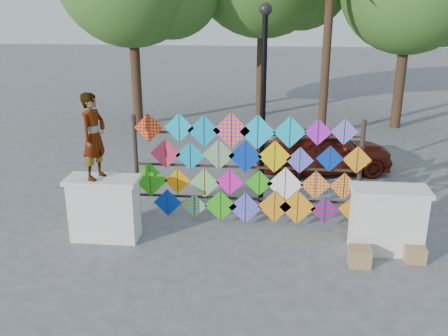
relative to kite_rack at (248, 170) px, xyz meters
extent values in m
plane|color=gray|center=(-0.06, -0.73, -1.21)|extent=(80.00, 80.00, 0.00)
cube|color=white|center=(-2.76, -0.93, -0.61)|extent=(1.30, 0.55, 1.20)
cube|color=white|center=(-2.76, -0.93, 0.03)|extent=(1.40, 0.65, 0.08)
cube|color=white|center=(2.64, -0.93, -0.61)|extent=(1.30, 0.55, 1.20)
cube|color=white|center=(2.64, -0.93, 0.03)|extent=(1.40, 0.65, 0.08)
cylinder|color=black|center=(-2.36, 0.07, -0.06)|extent=(0.09, 0.09, 2.30)
cylinder|color=black|center=(2.24, 0.07, -0.06)|extent=(0.09, 0.09, 2.30)
cube|color=black|center=(-0.06, 0.07, -0.66)|extent=(4.60, 0.04, 0.04)
cube|color=black|center=(-0.06, 0.07, 0.04)|extent=(4.60, 0.04, 0.04)
cube|color=black|center=(-0.06, 0.07, 0.74)|extent=(4.60, 0.04, 0.04)
cube|color=orange|center=(-2.04, 0.01, 0.83)|extent=(0.60, 0.01, 0.60)
cube|color=black|center=(-2.04, 0.00, 0.83)|extent=(0.01, 0.01, 0.59)
cube|color=#0DBADD|center=(-1.41, 0.01, 0.85)|extent=(0.61, 0.01, 0.61)
cube|color=black|center=(-1.41, 0.00, 0.85)|extent=(0.01, 0.01, 0.60)
cube|color=#099DCC|center=(-0.91, 0.01, 0.80)|extent=(0.67, 0.01, 0.67)
cube|color=black|center=(-0.91, 0.00, 0.80)|extent=(0.01, 0.01, 0.66)
cube|color=#BC1BCF|center=(-0.35, 0.01, 0.82)|extent=(0.75, 0.01, 0.75)
cube|color=black|center=(-0.35, 0.00, 0.82)|extent=(0.01, 0.01, 0.74)
cube|color=#0DBADD|center=(0.17, 0.01, 0.80)|extent=(0.73, 0.01, 0.73)
cube|color=black|center=(0.17, 0.00, 0.80)|extent=(0.01, 0.01, 0.71)
cube|color=#0DBADD|center=(0.81, 0.01, 0.82)|extent=(0.67, 0.01, 0.67)
cube|color=black|center=(0.81, 0.00, 0.82)|extent=(0.01, 0.01, 0.65)
cube|color=#BC1BCF|center=(1.36, 0.01, 0.83)|extent=(0.55, 0.01, 0.55)
cube|color=black|center=(1.36, 0.00, 0.83)|extent=(0.01, 0.01, 0.54)
cube|color=#EB16AE|center=(1.87, 0.01, 0.85)|extent=(0.53, 0.01, 0.53)
cube|color=black|center=(1.87, 0.00, 0.85)|extent=(0.01, 0.01, 0.52)
cube|color=#D32E4E|center=(-1.70, -0.03, 0.30)|extent=(0.63, 0.01, 0.63)
cube|color=black|center=(-1.70, -0.04, 0.30)|extent=(0.01, 0.01, 0.62)
cube|color=#099DCC|center=(-1.19, -0.03, 0.27)|extent=(0.61, 0.01, 0.61)
cube|color=black|center=(-1.19, -0.04, 0.27)|extent=(0.01, 0.01, 0.60)
cube|color=orange|center=(-0.60, -0.03, 0.32)|extent=(0.66, 0.01, 0.66)
cube|color=black|center=(-0.60, -0.04, 0.32)|extent=(0.01, 0.01, 0.65)
cube|color=#0732AF|center=(-0.06, -0.03, 0.30)|extent=(0.69, 0.01, 0.69)
cube|color=black|center=(-0.06, -0.04, 0.30)|extent=(0.01, 0.01, 0.68)
cube|color=yellow|center=(0.53, -0.03, 0.31)|extent=(0.68, 0.01, 0.68)
cube|color=black|center=(0.53, -0.04, 0.31)|extent=(0.01, 0.01, 0.67)
cube|color=#BC1BCF|center=(1.03, -0.03, 0.25)|extent=(0.56, 0.01, 0.56)
cube|color=black|center=(1.03, -0.04, 0.25)|extent=(0.01, 0.01, 0.55)
cube|color=#0732AF|center=(1.62, -0.03, 0.30)|extent=(0.55, 0.01, 0.55)
cube|color=black|center=(1.62, -0.04, 0.30)|extent=(0.01, 0.01, 0.54)
cube|color=orange|center=(2.15, -0.03, 0.30)|extent=(0.57, 0.01, 0.57)
cube|color=black|center=(2.15, -0.04, 0.30)|extent=(0.01, 0.01, 0.56)
cube|color=green|center=(-2.04, -0.07, -0.26)|extent=(0.75, 0.01, 0.75)
cube|color=black|center=(-2.04, -0.08, -0.26)|extent=(0.01, 0.01, 0.74)
cube|color=orange|center=(-1.46, -0.07, -0.27)|extent=(0.56, 0.01, 0.56)
cube|color=black|center=(-1.46, -0.08, -0.27)|extent=(0.01, 0.01, 0.55)
cube|color=#0DBADD|center=(-0.90, -0.07, -0.30)|extent=(0.64, 0.01, 0.64)
cube|color=black|center=(-0.90, -0.08, -0.30)|extent=(0.01, 0.01, 0.63)
cube|color=#EB16AE|center=(-0.37, -0.07, -0.25)|extent=(0.58, 0.01, 0.58)
cube|color=black|center=(-0.37, -0.08, -0.25)|extent=(0.01, 0.01, 0.57)
cube|color=green|center=(0.23, -0.07, -0.25)|extent=(0.55, 0.01, 0.55)
cube|color=black|center=(0.23, -0.08, -0.25)|extent=(0.01, 0.01, 0.54)
cube|color=white|center=(0.76, -0.07, -0.26)|extent=(0.74, 0.01, 0.74)
cube|color=black|center=(0.76, -0.08, -0.26)|extent=(0.01, 0.01, 0.73)
cube|color=yellow|center=(1.37, -0.07, -0.25)|extent=(0.62, 0.01, 0.62)
cube|color=black|center=(1.37, -0.08, -0.25)|extent=(0.01, 0.01, 0.61)
cube|color=#D32E4E|center=(1.93, -0.07, -0.26)|extent=(0.58, 0.01, 0.58)
cube|color=black|center=(1.93, -0.08, -0.26)|extent=(0.01, 0.01, 0.57)
cube|color=#0732AF|center=(-1.68, -0.11, -0.75)|extent=(0.60, 0.01, 0.60)
cube|color=black|center=(-1.68, -0.12, -0.75)|extent=(0.01, 0.01, 0.59)
cube|color=yellow|center=(-1.11, -0.11, -0.80)|extent=(0.53, 0.01, 0.53)
cube|color=black|center=(-1.11, -0.12, -0.80)|extent=(0.01, 0.01, 0.52)
cube|color=green|center=(-0.56, -0.11, -0.77)|extent=(0.69, 0.01, 0.69)
cube|color=black|center=(-0.56, -0.12, -0.77)|extent=(0.01, 0.01, 0.68)
cube|color=#BC1BCF|center=(-0.04, -0.11, -0.80)|extent=(0.69, 0.01, 0.69)
cube|color=black|center=(-0.04, -0.12, -0.80)|extent=(0.01, 0.01, 0.68)
cube|color=orange|center=(0.56, -0.11, -0.74)|extent=(0.70, 0.01, 0.70)
cube|color=black|center=(0.56, -0.12, -0.74)|extent=(0.01, 0.01, 0.69)
cube|color=orange|center=(1.03, -0.11, -0.74)|extent=(0.75, 0.01, 0.75)
cube|color=black|center=(1.03, -0.12, -0.74)|extent=(0.01, 0.01, 0.73)
cube|color=red|center=(1.58, -0.11, -0.77)|extent=(0.59, 0.01, 0.59)
cube|color=black|center=(1.58, -0.12, -0.77)|extent=(0.01, 0.01, 0.58)
cube|color=orange|center=(2.17, -0.11, -0.73)|extent=(0.65, 0.01, 0.65)
cube|color=black|center=(2.17, -0.12, -0.73)|extent=(0.01, 0.01, 0.64)
cylinder|color=#472D1E|center=(-4.56, 8.27, 0.71)|extent=(0.36, 0.36, 3.85)
cylinder|color=#472D1E|center=(-0.06, 10.27, 0.85)|extent=(0.36, 0.36, 4.12)
cylinder|color=#472D1E|center=(4.94, 8.77, 0.57)|extent=(0.36, 0.36, 3.58)
cylinder|color=#472D1E|center=(2.14, 7.27, 1.54)|extent=(0.28, 0.28, 5.50)
imported|color=#99999E|center=(-2.85, -0.93, 0.89)|extent=(0.55, 0.69, 1.65)
imported|color=#601910|center=(1.84, 3.53, -0.59)|extent=(3.89, 2.18, 1.25)
cylinder|color=black|center=(0.24, 1.27, 0.89)|extent=(0.12, 0.12, 4.20)
sphere|color=black|center=(0.24, 1.27, 3.11)|extent=(0.28, 0.28, 0.28)
cube|color=#A88851|center=(2.09, -1.51, -1.04)|extent=(0.38, 0.34, 0.34)
cube|color=#A88851|center=(3.11, -1.26, -1.06)|extent=(0.36, 0.33, 0.31)
camera|label=1|loc=(0.47, -9.61, 3.38)|focal=40.00mm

